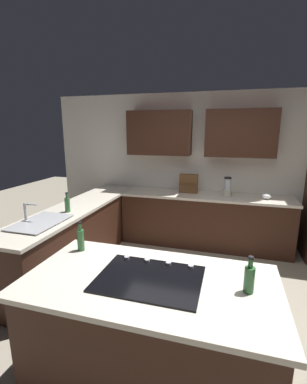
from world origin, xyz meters
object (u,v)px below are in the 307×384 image
object	(u,v)px
second_bottle	(249,278)
mixing_bowl	(266,196)
sink_unit	(40,222)
oil_bottle	(81,239)
dish_soap_bottle	(67,204)
cooktop	(150,278)
spice_rack	(189,184)
blender	(227,188)

from	to	relation	value
second_bottle	mixing_bowl	bearing A→B (deg)	-98.28
sink_unit	oil_bottle	size ratio (longest dim) A/B	2.55
dish_soap_bottle	cooktop	bearing A→B (deg)	140.34
oil_bottle	cooktop	bearing A→B (deg)	158.91
cooktop	mixing_bowl	xyz separation A→B (m)	(-1.09, -2.76, 0.04)
spice_rack	dish_soap_bottle	size ratio (longest dim) A/B	1.22
sink_unit	mixing_bowl	world-z (taller)	sink_unit
blender	second_bottle	xyz separation A→B (m)	(-0.20, 2.73, -0.04)
mixing_bowl	spice_rack	world-z (taller)	spice_rack
dish_soap_bottle	second_bottle	xyz separation A→B (m)	(-2.22, 1.24, -0.00)
dish_soap_bottle	spice_rack	bearing A→B (deg)	-131.16
blender	spice_rack	size ratio (longest dim) A/B	0.99
mixing_bowl	oil_bottle	distance (m)	3.07
cooktop	spice_rack	distance (m)	2.85
cooktop	second_bottle	world-z (taller)	second_bottle
blender	sink_unit	bearing A→B (deg)	43.38
cooktop	blender	bearing A→B (deg)	-99.98
dish_soap_bottle	oil_bottle	size ratio (longest dim) A/B	0.98
sink_unit	spice_rack	xyz separation A→B (m)	(-1.43, -2.05, 0.14)
spice_rack	oil_bottle	bearing A→B (deg)	77.34
mixing_bowl	dish_soap_bottle	bearing A→B (deg)	29.54
mixing_bowl	oil_bottle	world-z (taller)	oil_bottle
blender	dish_soap_bottle	world-z (taller)	blender
cooktop	oil_bottle	xyz separation A→B (m)	(0.74, -0.28, 0.10)
cooktop	sink_unit	bearing A→B (deg)	-26.44
dish_soap_bottle	oil_bottle	distance (m)	1.27
sink_unit	cooktop	world-z (taller)	sink_unit
cooktop	blender	distance (m)	2.80
sink_unit	mixing_bowl	bearing A→B (deg)	-143.74
spice_rack	oil_bottle	distance (m)	2.62
mixing_bowl	spice_rack	xyz separation A→B (m)	(1.25, -0.08, 0.12)
blender	second_bottle	bearing A→B (deg)	94.26
oil_bottle	sink_unit	bearing A→B (deg)	-30.69
cooktop	spice_rack	size ratio (longest dim) A/B	2.33
cooktop	blender	world-z (taller)	blender
blender	oil_bottle	distance (m)	2.76
spice_rack	sink_unit	bearing A→B (deg)	55.09
cooktop	oil_bottle	distance (m)	0.80
dish_soap_bottle	oil_bottle	bearing A→B (deg)	128.88
sink_unit	dish_soap_bottle	size ratio (longest dim) A/B	2.61
mixing_bowl	spice_rack	size ratio (longest dim) A/B	0.51
cooktop	mixing_bowl	bearing A→B (deg)	-111.49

